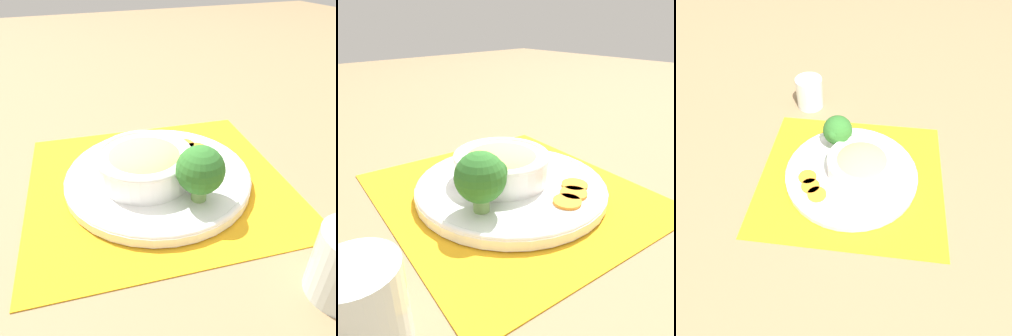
{
  "view_description": "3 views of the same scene",
  "coord_description": "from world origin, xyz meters",
  "views": [
    {
      "loc": [
        0.46,
        -0.16,
        0.35
      ],
      "look_at": [
        0.01,
        0.02,
        0.03
      ],
      "focal_mm": 35.0,
      "sensor_mm": 36.0,
      "label": 1
    },
    {
      "loc": [
        0.34,
        0.37,
        0.29
      ],
      "look_at": [
        0.0,
        -0.01,
        0.05
      ],
      "focal_mm": 35.0,
      "sensor_mm": 36.0,
      "label": 2
    },
    {
      "loc": [
        -0.54,
        0.01,
        0.63
      ],
      "look_at": [
        -0.02,
        0.02,
        0.05
      ],
      "focal_mm": 35.0,
      "sensor_mm": 36.0,
      "label": 3
    }
  ],
  "objects": [
    {
      "name": "ground_plane",
      "position": [
        0.0,
        0.0,
        0.0
      ],
      "size": [
        4.0,
        4.0,
        0.0
      ],
      "primitive_type": "plane",
      "color": "#8C704C"
    },
    {
      "name": "placemat",
      "position": [
        0.0,
        0.0,
        0.0
      ],
      "size": [
        0.47,
        0.5,
        0.0
      ],
      "color": "orange",
      "rests_on": "ground_plane"
    },
    {
      "name": "plate",
      "position": [
        0.0,
        0.0,
        0.02
      ],
      "size": [
        0.33,
        0.33,
        0.02
      ],
      "color": "white",
      "rests_on": "placemat"
    },
    {
      "name": "bowl",
      "position": [
        0.0,
        -0.02,
        0.05
      ],
      "size": [
        0.17,
        0.17,
        0.06
      ],
      "color": "white",
      "rests_on": "plate"
    },
    {
      "name": "broccoli_floret",
      "position": [
        0.09,
        0.04,
        0.08
      ],
      "size": [
        0.08,
        0.08,
        0.09
      ],
      "color": "#759E51",
      "rests_on": "plate"
    },
    {
      "name": "carrot_slice_near",
      "position": [
        -0.02,
        0.11,
        0.02
      ],
      "size": [
        0.04,
        0.04,
        0.01
      ],
      "color": "orange",
      "rests_on": "plate"
    },
    {
      "name": "carrot_slice_middle",
      "position": [
        -0.05,
        0.1,
        0.02
      ],
      "size": [
        0.04,
        0.04,
        0.01
      ],
      "color": "orange",
      "rests_on": "plate"
    },
    {
      "name": "carrot_slice_far",
      "position": [
        -0.07,
        0.08,
        0.02
      ],
      "size": [
        0.04,
        0.04,
        0.01
      ],
      "color": "orange",
      "rests_on": "plate"
    },
    {
      "name": "water_glass",
      "position": [
        0.3,
        0.13,
        0.04
      ],
      "size": [
        0.08,
        0.08,
        0.09
      ],
      "color": "silver",
      "rests_on": "ground_plane"
    }
  ]
}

